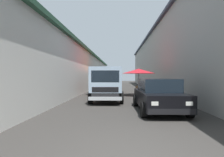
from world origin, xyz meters
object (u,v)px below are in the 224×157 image
at_px(fruit_stall_far_right, 104,73).
at_px(delivery_truck, 107,85).
at_px(fruit_stall_far_left, 105,73).
at_px(hatchback_car, 158,95).
at_px(vendor_in_shade, 114,82).
at_px(vendor_by_crates, 115,82).
at_px(fruit_stall_mid_lane, 139,74).

xyz_separation_m(fruit_stall_far_right, delivery_truck, (-3.96, -0.50, -0.78)).
xyz_separation_m(fruit_stall_far_left, hatchback_car, (-9.45, -3.12, -1.18)).
height_order(fruit_stall_far_left, vendor_in_shade, fruit_stall_far_left).
xyz_separation_m(vendor_by_crates, vendor_in_shade, (1.99, 0.16, 0.02)).
distance_m(fruit_stall_mid_lane, hatchback_car, 6.37).
xyz_separation_m(delivery_truck, vendor_in_shade, (9.59, -0.18, -0.08)).
xyz_separation_m(hatchback_car, vendor_in_shade, (12.23, 2.34, 0.22)).
distance_m(fruit_stall_far_left, vendor_by_crates, 1.58).
bearing_deg(vendor_by_crates, hatchback_car, -168.02).
xyz_separation_m(delivery_truck, vendor_by_crates, (7.60, -0.35, -0.10)).
relative_size(fruit_stall_far_right, hatchback_car, 0.68).
bearing_deg(vendor_by_crates, delivery_truck, 177.39).
xyz_separation_m(fruit_stall_mid_lane, hatchback_car, (-6.28, -0.20, -1.03)).
distance_m(fruit_stall_far_left, delivery_truck, 6.89).
distance_m(fruit_stall_far_right, vendor_by_crates, 3.85).
relative_size(fruit_stall_far_left, hatchback_car, 0.66).
distance_m(fruit_stall_far_left, hatchback_car, 10.02).
xyz_separation_m(hatchback_car, delivery_truck, (2.65, 2.52, 0.30)).
distance_m(fruit_stall_far_left, fruit_stall_mid_lane, 4.32).
height_order(delivery_truck, vendor_by_crates, delivery_truck).
bearing_deg(vendor_by_crates, fruit_stall_far_left, 130.11).
relative_size(fruit_stall_mid_lane, hatchback_car, 0.67).
distance_m(vendor_by_crates, vendor_in_shade, 1.99).
bearing_deg(fruit_stall_mid_lane, hatchback_car, -178.22).
height_order(fruit_stall_far_right, delivery_truck, fruit_stall_far_right).
distance_m(fruit_stall_mid_lane, vendor_in_shade, 6.38).
relative_size(fruit_stall_far_left, fruit_stall_far_right, 0.98).
xyz_separation_m(fruit_stall_far_left, vendor_in_shade, (2.79, -0.79, -0.96)).
distance_m(fruit_stall_mid_lane, fruit_stall_far_right, 2.85).
xyz_separation_m(fruit_stall_far_right, vendor_in_shade, (5.63, -0.68, -0.86)).
xyz_separation_m(fruit_stall_far_left, fruit_stall_mid_lane, (-3.17, -2.93, -0.16)).
distance_m(fruit_stall_mid_lane, delivery_truck, 4.38).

